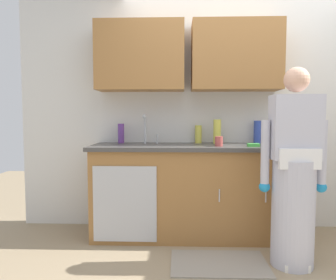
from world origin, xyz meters
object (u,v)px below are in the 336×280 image
(bottle_water_tall, at_px, (121,133))
(sponge, at_px, (253,145))
(bottle_water_short, at_px, (198,134))
(bottle_dish_liquid, at_px, (217,132))
(sink, at_px, (147,146))
(person_at_sink, at_px, (294,182))
(cup_by_sink, at_px, (219,141))
(bottle_cleaner_spray, at_px, (257,132))

(bottle_water_tall, bearing_deg, sponge, -15.20)
(bottle_water_tall, relative_size, sponge, 1.92)
(bottle_water_short, relative_size, bottle_dish_liquid, 0.75)
(sink, xyz_separation_m, person_at_sink, (1.26, -0.65, -0.23))
(sink, distance_m, bottle_water_short, 0.59)
(bottle_water_tall, height_order, cup_by_sink, bottle_water_tall)
(bottle_cleaner_spray, height_order, bottle_dish_liquid, bottle_dish_liquid)
(cup_by_sink, height_order, sponge, cup_by_sink)
(sink, relative_size, bottle_cleaner_spray, 2.05)
(bottle_water_short, relative_size, sponge, 1.76)
(bottle_water_short, bearing_deg, cup_by_sink, -64.80)
(person_at_sink, bearing_deg, bottle_cleaner_spray, 95.82)
(bottle_cleaner_spray, bearing_deg, bottle_dish_liquid, -169.66)
(bottle_dish_liquid, height_order, bottle_water_tall, bottle_dish_liquid)
(bottle_water_tall, xyz_separation_m, sponge, (1.34, -0.36, -0.09))
(sink, bearing_deg, bottle_water_short, 22.80)
(bottle_water_tall, bearing_deg, bottle_dish_liquid, -2.61)
(person_at_sink, bearing_deg, bottle_water_short, 129.60)
(bottle_cleaner_spray, bearing_deg, bottle_water_tall, -178.70)
(bottle_dish_liquid, relative_size, cup_by_sink, 2.70)
(bottle_cleaner_spray, distance_m, cup_by_sink, 0.59)
(cup_by_sink, relative_size, sponge, 0.87)
(bottle_cleaner_spray, bearing_deg, person_at_sink, -84.18)
(cup_by_sink, bearing_deg, bottle_dish_liquid, 86.59)
(person_at_sink, height_order, bottle_dish_liquid, person_at_sink)
(bottle_water_short, bearing_deg, bottle_cleaner_spray, -0.35)
(bottle_water_tall, bearing_deg, sink, -31.52)
(bottle_water_tall, relative_size, cup_by_sink, 2.21)
(bottle_water_short, distance_m, sponge, 0.65)
(person_at_sink, xyz_separation_m, cup_by_sink, (-0.55, 0.50, 0.30))
(person_at_sink, distance_m, bottle_dish_liquid, 1.02)
(bottle_water_short, height_order, bottle_water_tall, bottle_water_tall)
(sink, xyz_separation_m, cup_by_sink, (0.71, -0.15, 0.06))
(bottle_water_short, height_order, sponge, bottle_water_short)
(bottle_cleaner_spray, distance_m, sponge, 0.43)
(bottle_dish_liquid, distance_m, bottle_water_tall, 1.03)
(sink, xyz_separation_m, bottle_water_short, (0.53, 0.22, 0.11))
(bottle_dish_liquid, bearing_deg, cup_by_sink, -93.41)
(bottle_water_short, height_order, bottle_cleaner_spray, bottle_cleaner_spray)
(sink, bearing_deg, cup_by_sink, -11.90)
(sink, relative_size, person_at_sink, 0.31)
(bottle_cleaner_spray, height_order, cup_by_sink, bottle_cleaner_spray)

